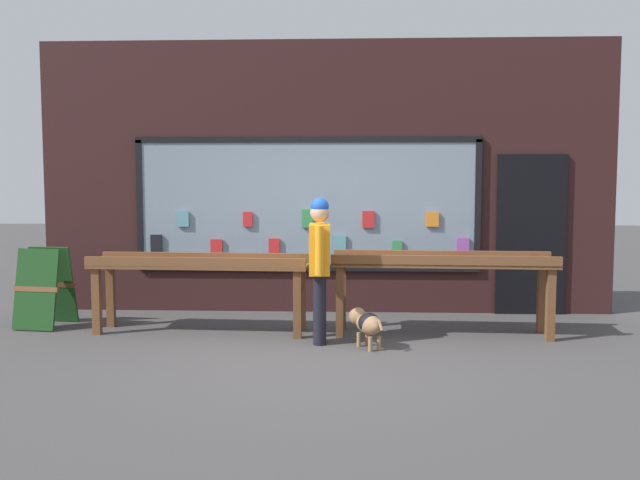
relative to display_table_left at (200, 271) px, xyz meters
name	(u,v)px	position (x,y,z in m)	size (l,w,h in m)	color
ground_plane	(316,354)	(1.40, -0.97, -0.73)	(40.00, 40.00, 0.00)	#474444
shopfront_facade	(327,180)	(1.42, 1.42, 1.05)	(7.58, 0.29, 3.60)	#331919
display_table_left	(200,271)	(0.00, 0.00, 0.00)	(2.54, 0.69, 0.91)	brown
display_table_right	(443,269)	(2.79, 0.00, 0.03)	(2.54, 0.71, 0.94)	brown
person_browsing	(320,260)	(1.41, -0.49, 0.19)	(0.23, 0.64, 1.58)	black
small_dog	(367,323)	(1.92, -0.67, -0.46)	(0.41, 0.55, 0.40)	#99724C
sandwich_board_sign	(45,287)	(-1.95, 0.25, -0.24)	(0.62, 0.68, 0.95)	#193F19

